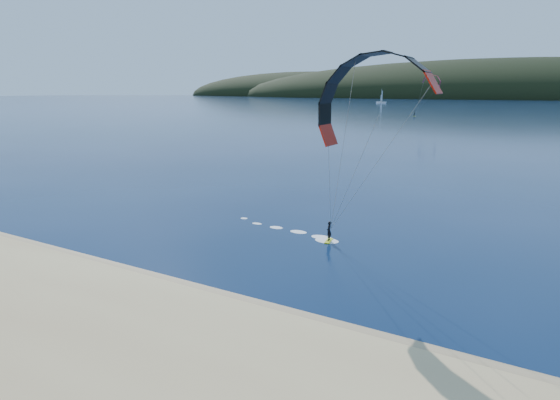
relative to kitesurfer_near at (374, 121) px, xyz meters
name	(u,v)px	position (x,y,z in m)	size (l,w,h in m)	color
ground	(144,331)	(-7.26, -13.03, -10.03)	(1800.00, 1800.00, 0.00)	#071836
wet_sand	(201,296)	(-7.26, -8.53, -9.98)	(220.00, 2.50, 0.10)	#8A7650
headland	(531,98)	(-6.63, 732.25, -10.03)	(1200.00, 310.00, 140.00)	black
kitesurfer_near	(374,121)	(0.00, 0.00, 0.00)	(19.95, 7.63, 13.95)	#C2D418
kitesurfer_far	(431,84)	(-34.19, 180.97, 4.14)	(12.52, 8.11, 17.49)	#C2D418
sailboat	(381,102)	(-118.39, 382.09, -9.10)	(8.79, 5.72, 12.62)	white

